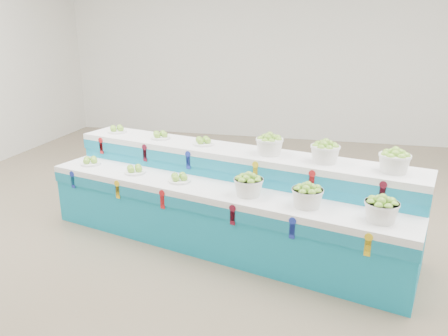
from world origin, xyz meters
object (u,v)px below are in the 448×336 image
at_px(basket_upper_right, 394,161).
at_px(plate_upper_mid, 160,135).
at_px(display_stand, 224,198).
at_px(basket_lower_left, 249,185).

bearing_deg(basket_upper_right, plate_upper_mid, 165.15).
bearing_deg(display_stand, plate_upper_mid, 166.03).
bearing_deg(plate_upper_mid, display_stand, -28.82).
xyz_separation_m(plate_upper_mid, basket_upper_right, (2.66, -0.71, 0.06)).
xyz_separation_m(display_stand, plate_upper_mid, (-0.94, 0.52, 0.56)).
height_order(basket_lower_left, basket_upper_right, basket_upper_right).
relative_size(basket_lower_left, plate_upper_mid, 1.20).
bearing_deg(basket_upper_right, display_stand, 173.79).
height_order(basket_lower_left, plate_upper_mid, plate_upper_mid).
relative_size(plate_upper_mid, basket_upper_right, 0.84).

